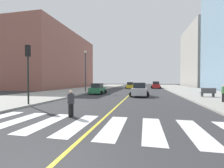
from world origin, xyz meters
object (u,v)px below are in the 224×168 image
object	(u,v)px
car_green_fourth	(98,89)
car_red_second	(156,85)
park_bench	(208,93)
street_lamp	(85,68)
car_silver_third	(139,90)
pedestrian_crossing	(71,102)
pedestrian_waiting_east	(224,92)
traffic_light_far_corner	(28,63)
car_yellow_nearest	(130,86)

from	to	relation	value
car_green_fourth	car_red_second	bearing A→B (deg)	62.64
park_bench	street_lamp	size ratio (longest dim) A/B	0.24
car_red_second	car_silver_third	size ratio (longest dim) A/B	1.04
pedestrian_crossing	pedestrian_waiting_east	size ratio (longest dim) A/B	0.97
car_silver_third	car_green_fourth	distance (m)	7.29
traffic_light_far_corner	park_bench	world-z (taller)	traffic_light_far_corner
car_green_fourth	pedestrian_crossing	world-z (taller)	car_green_fourth
car_red_second	traffic_light_far_corner	distance (m)	36.47
car_yellow_nearest	pedestrian_crossing	bearing A→B (deg)	-91.92
car_yellow_nearest	car_silver_third	distance (m)	21.12
car_yellow_nearest	pedestrian_waiting_east	distance (m)	28.69
traffic_light_far_corner	pedestrian_waiting_east	size ratio (longest dim) A/B	3.06
traffic_light_far_corner	pedestrian_crossing	world-z (taller)	traffic_light_far_corner
pedestrian_crossing	car_yellow_nearest	bearing A→B (deg)	-158.98
car_green_fourth	traffic_light_far_corner	xyz separation A→B (m)	(-2.38, -12.77, 2.93)
car_yellow_nearest	car_silver_third	world-z (taller)	car_silver_third
car_yellow_nearest	car_silver_third	xyz separation A→B (m)	(3.25, -20.87, 0.06)
park_bench	pedestrian_crossing	world-z (taller)	pedestrian_crossing
pedestrian_crossing	street_lamp	bearing A→B (deg)	-139.20
car_yellow_nearest	street_lamp	bearing A→B (deg)	-114.88
car_silver_third	traffic_light_far_corner	distance (m)	14.28
pedestrian_waiting_east	park_bench	bearing A→B (deg)	163.40
car_green_fourth	pedestrian_waiting_east	bearing A→B (deg)	-27.73
traffic_light_far_corner	park_bench	xyz separation A→B (m)	(17.96, 10.18, -3.08)
car_green_fourth	traffic_light_far_corner	distance (m)	13.31
park_bench	street_lamp	bearing A→B (deg)	68.97
car_yellow_nearest	car_red_second	distance (m)	7.50
car_red_second	car_green_fourth	xyz separation A→B (m)	(-10.69, -21.16, -0.10)
car_red_second	street_lamp	distance (m)	23.32
car_green_fourth	park_bench	xyz separation A→B (m)	(15.58, -2.59, -0.15)
car_yellow_nearest	traffic_light_far_corner	distance (m)	32.04
pedestrian_waiting_east	pedestrian_crossing	bearing A→B (deg)	-66.84
traffic_light_far_corner	pedestrian_waiting_east	xyz separation A→B (m)	(17.48, 5.01, -2.69)
park_bench	pedestrian_waiting_east	bearing A→B (deg)	169.72
car_green_fourth	car_yellow_nearest	bearing A→B (deg)	78.28
pedestrian_waiting_east	street_lamp	xyz separation A→B (m)	(-18.33, 10.57, 3.56)
car_yellow_nearest	car_green_fourth	xyz separation A→B (m)	(-3.66, -18.56, -0.01)
car_green_fourth	park_bench	world-z (taller)	car_green_fourth
park_bench	pedestrian_waiting_east	distance (m)	5.21
car_silver_third	car_red_second	bearing A→B (deg)	-98.96
street_lamp	car_silver_third	bearing A→B (deg)	-26.83
car_red_second	car_silver_third	xyz separation A→B (m)	(-3.78, -23.47, -0.03)
car_green_fourth	pedestrian_waiting_east	distance (m)	16.98
car_yellow_nearest	pedestrian_crossing	size ratio (longest dim) A/B	2.50
car_red_second	traffic_light_far_corner	size ratio (longest dim) A/B	0.87
traffic_light_far_corner	pedestrian_waiting_east	distance (m)	18.38
car_red_second	traffic_light_far_corner	xyz separation A→B (m)	(-13.07, -33.93, 2.83)
car_yellow_nearest	pedestrian_waiting_east	bearing A→B (deg)	-67.74
car_green_fourth	park_bench	bearing A→B (deg)	-9.97
traffic_light_far_corner	pedestrian_crossing	size ratio (longest dim) A/B	3.17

